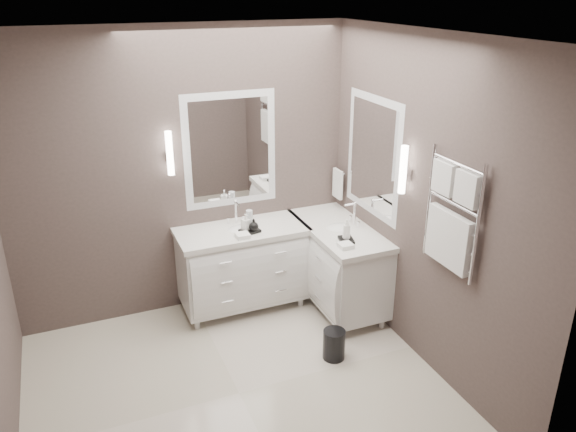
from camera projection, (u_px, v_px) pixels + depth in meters
name	position (u px, v px, depth m)	size (l,w,h in m)	color
floor	(239.00, 394.00, 4.44)	(3.20, 3.00, 0.01)	beige
ceiling	(224.00, 36.00, 3.40)	(3.20, 3.00, 0.01)	white
wall_back	(184.00, 176.00, 5.20)	(3.20, 0.01, 2.70)	#4A3E3B
wall_front	(328.00, 362.00, 2.64)	(3.20, 0.01, 2.70)	#4A3E3B
wall_right	(424.00, 206.00, 4.49)	(0.01, 3.00, 2.70)	#4A3E3B
vanity_back	(243.00, 263.00, 5.46)	(1.24, 0.59, 0.97)	white
vanity_right	(338.00, 261.00, 5.49)	(0.59, 1.24, 0.97)	white
mirror_back	(230.00, 150.00, 5.27)	(0.90, 0.02, 1.10)	white
mirror_right	(373.00, 156.00, 5.09)	(0.02, 0.90, 1.10)	white
sconce_back	(170.00, 154.00, 5.00)	(0.06, 0.06, 0.40)	white
sconce_right	(403.00, 171.00, 4.56)	(0.06, 0.06, 0.40)	white
towel_bar_corner	(338.00, 183.00, 5.72)	(0.03, 0.22, 0.30)	white
towel_ladder	(451.00, 220.00, 4.11)	(0.06, 0.58, 0.90)	white
waste_bin	(334.00, 344.00, 4.81)	(0.19, 0.19, 0.27)	black
amenity_tray_back	(250.00, 231.00, 5.23)	(0.18, 0.13, 0.03)	black
amenity_tray_right	(346.00, 240.00, 5.05)	(0.12, 0.16, 0.02)	black
water_bottle	(249.00, 219.00, 5.29)	(0.06, 0.06, 0.18)	silver
soap_bottle_a	(246.00, 222.00, 5.21)	(0.07, 0.07, 0.15)	white
soap_bottle_b	(254.00, 225.00, 5.19)	(0.09, 0.09, 0.11)	black
soap_bottle_c	(347.00, 229.00, 5.01)	(0.07, 0.07, 0.19)	white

